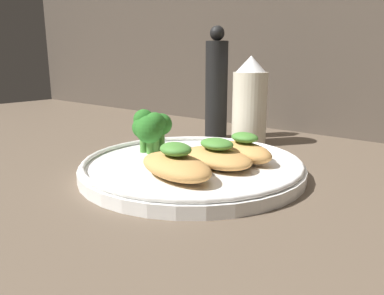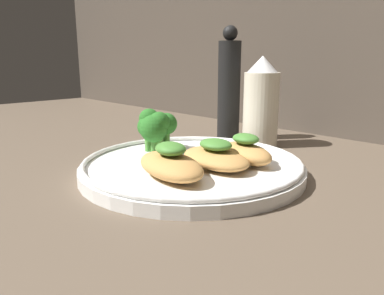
{
  "view_description": "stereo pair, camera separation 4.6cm",
  "coord_description": "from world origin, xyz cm",
  "px_view_note": "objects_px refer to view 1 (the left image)",
  "views": [
    {
      "loc": [
        28.31,
        -34.05,
        14.24
      ],
      "look_at": [
        0.0,
        0.0,
        3.4
      ],
      "focal_mm": 35.0,
      "sensor_mm": 36.0,
      "label": 1
    },
    {
      "loc": [
        31.66,
        -30.96,
        14.24
      ],
      "look_at": [
        0.0,
        0.0,
        3.4
      ],
      "focal_mm": 35.0,
      "sensor_mm": 36.0,
      "label": 2
    }
  ],
  "objects_px": {
    "pepper_grinder": "(216,88)",
    "broccoli_bunch": "(150,127)",
    "sauce_bottle": "(250,103)",
    "plate": "(192,166)"
  },
  "relations": [
    {
      "from": "plate",
      "to": "broccoli_bunch",
      "type": "height_order",
      "value": "broccoli_bunch"
    },
    {
      "from": "sauce_bottle",
      "to": "pepper_grinder",
      "type": "bearing_deg",
      "value": -180.0
    },
    {
      "from": "plate",
      "to": "broccoli_bunch",
      "type": "xyz_separation_m",
      "value": [
        -0.08,
        0.01,
        0.04
      ]
    },
    {
      "from": "sauce_bottle",
      "to": "pepper_grinder",
      "type": "relative_size",
      "value": 0.75
    },
    {
      "from": "broccoli_bunch",
      "to": "sauce_bottle",
      "type": "bearing_deg",
      "value": 75.77
    },
    {
      "from": "sauce_bottle",
      "to": "pepper_grinder",
      "type": "xyz_separation_m",
      "value": [
        -0.07,
        -0.0,
        0.02
      ]
    },
    {
      "from": "plate",
      "to": "sauce_bottle",
      "type": "height_order",
      "value": "sauce_bottle"
    },
    {
      "from": "broccoli_bunch",
      "to": "sauce_bottle",
      "type": "height_order",
      "value": "sauce_bottle"
    },
    {
      "from": "pepper_grinder",
      "to": "broccoli_bunch",
      "type": "bearing_deg",
      "value": -83.26
    },
    {
      "from": "broccoli_bunch",
      "to": "pepper_grinder",
      "type": "xyz_separation_m",
      "value": [
        -0.02,
        0.18,
        0.04
      ]
    }
  ]
}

